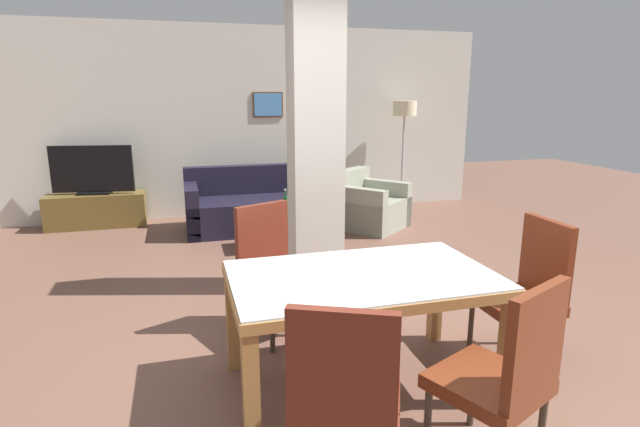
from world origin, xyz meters
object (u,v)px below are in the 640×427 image
object	(u,v)px
dining_chair_far_left	(272,266)
armchair	(367,207)
bottle	(285,205)
dining_chair_near_right	(505,372)
floor_lamp	(404,118)
tv_stand	(97,210)
dining_table	(362,297)
sofa	(253,207)
dining_chair_near_left	(345,396)
dining_chair_head_right	(527,287)
tv_screen	(92,171)
coffee_table	(279,230)

from	to	relation	value
dining_chair_far_left	armchair	distance (m)	3.21
bottle	dining_chair_near_right	bearing A→B (deg)	-85.91
bottle	dining_chair_far_left	bearing A→B (deg)	-104.77
dining_chair_far_left	bottle	world-z (taller)	dining_chair_far_left
floor_lamp	tv_stand	bearing A→B (deg)	179.17
dining_table	sofa	distance (m)	3.89
dining_chair_near_left	tv_stand	size ratio (longest dim) A/B	0.76
dining_chair_near_left	sofa	world-z (taller)	dining_chair_near_left
dining_chair_far_left	dining_chair_head_right	distance (m)	1.76
dining_chair_near_right	dining_chair_head_right	distance (m)	1.15
dining_table	bottle	distance (m)	2.78
sofa	tv_screen	world-z (taller)	tv_screen
dining_chair_near_right	armchair	xyz separation A→B (m)	(1.01, 4.38, -0.25)
dining_table	bottle	xyz separation A→B (m)	(0.12, 2.78, -0.04)
armchair	bottle	xyz separation A→B (m)	(-1.27, -0.76, 0.27)
dining_chair_head_right	dining_chair_near_left	bearing A→B (deg)	118.29
dining_chair_near_left	sofa	size ratio (longest dim) A/B	0.55
dining_chair_head_right	armchair	distance (m)	3.55
armchair	coffee_table	bearing A→B (deg)	-13.77
armchair	tv_screen	bearing A→B (deg)	-54.69
dining_chair_far_left	bottle	bearing A→B (deg)	-128.40
dining_chair_near_right	armchair	size ratio (longest dim) A/B	0.81
dining_table	coffee_table	bearing A→B (deg)	88.71
bottle	tv_screen	xyz separation A→B (m)	(-2.23, 1.75, 0.22)
dining_chair_far_left	armchair	world-z (taller)	dining_chair_far_left
dining_table	sofa	size ratio (longest dim) A/B	0.88
coffee_table	tv_stand	size ratio (longest dim) A/B	0.48
coffee_table	tv_screen	bearing A→B (deg)	143.41
dining_chair_far_left	dining_chair_head_right	size ratio (longest dim) A/B	1.00
dining_chair_near_left	floor_lamp	size ratio (longest dim) A/B	0.58
dining_chair_near_right	armchair	bearing A→B (deg)	52.75
sofa	tv_screen	size ratio (longest dim) A/B	1.68
tv_screen	armchair	bearing A→B (deg)	172.67
dining_chair_head_right	tv_stand	bearing A→B (deg)	35.79
dining_chair_near_left	sofa	bearing A→B (deg)	111.16
tv_screen	sofa	bearing A→B (deg)	170.83
armchair	tv_stand	xyz separation A→B (m)	(-3.50, 0.99, -0.05)
bottle	tv_screen	world-z (taller)	tv_screen
sofa	coffee_table	world-z (taller)	sofa
dining_chair_near_right	floor_lamp	size ratio (longest dim) A/B	0.58
dining_chair_near_right	tv_stand	distance (m)	5.93
bottle	tv_stand	bearing A→B (deg)	141.90
dining_chair_near_left	sofa	distance (m)	4.72
dining_chair_near_left	bottle	size ratio (longest dim) A/B	3.30
tv_stand	dining_chair_near_right	bearing A→B (deg)	-65.14
dining_chair_head_right	coffee_table	xyz separation A→B (m)	(-1.09, 2.91, -0.30)
dining_chair_near_left	armchair	bearing A→B (deg)	92.64
armchair	dining_chair_far_left	bearing A→B (deg)	17.46
tv_screen	floor_lamp	distance (m)	4.48
bottle	coffee_table	bearing A→B (deg)	112.72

